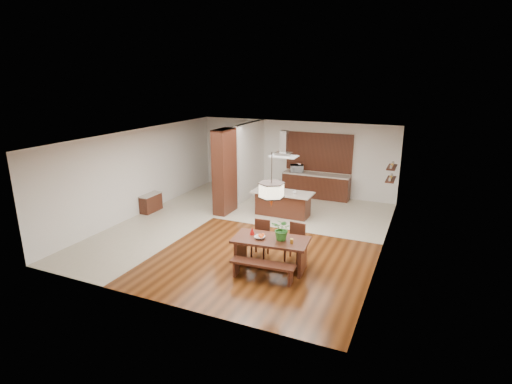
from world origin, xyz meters
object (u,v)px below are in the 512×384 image
at_px(dining_bench, 263,271).
at_px(kitchen_island, 283,203).
at_px(dining_table, 271,246).
at_px(pendant_lantern, 272,180).
at_px(range_hood, 284,144).
at_px(microwave, 297,168).
at_px(dining_chair_left, 260,239).
at_px(fruit_bowl, 260,237).
at_px(hallway_console, 151,203).
at_px(dining_chair_right, 294,243).
at_px(island_cup, 294,192).
at_px(foliage_plant, 282,229).

relative_size(dining_bench, kitchen_island, 0.74).
bearing_deg(dining_table, pendant_lantern, 180.00).
height_order(pendant_lantern, kitchen_island, pendant_lantern).
bearing_deg(range_hood, microwave, 97.78).
xyz_separation_m(dining_chair_left, fruit_bowl, (0.26, -0.61, 0.32)).
distance_m(dining_table, range_hood, 4.34).
bearing_deg(hallway_console, dining_chair_right, -15.89).
relative_size(dining_chair_right, fruit_bowl, 3.74).
distance_m(hallway_console, dining_table, 5.87).
xyz_separation_m(dining_chair_right, pendant_lantern, (-0.40, -0.60, 1.76)).
height_order(dining_chair_left, kitchen_island, dining_chair_left).
bearing_deg(island_cup, range_hood, 170.47).
bearing_deg(foliage_plant, dining_bench, -106.90).
relative_size(dining_chair_left, range_hood, 1.06).
distance_m(dining_table, foliage_plant, 0.55).
height_order(dining_chair_left, island_cup, dining_chair_left).
bearing_deg(dining_chair_right, foliage_plant, -96.98).
xyz_separation_m(hallway_console, kitchen_island, (4.36, 1.49, 0.12)).
bearing_deg(dining_table, hallway_console, 157.36).
bearing_deg(kitchen_island, dining_chair_left, -79.71).
xyz_separation_m(dining_chair_right, range_hood, (-1.46, 3.15, 1.98)).
xyz_separation_m(dining_chair_right, foliage_plant, (-0.12, -0.56, 0.55)).
relative_size(foliage_plant, microwave, 1.09).
relative_size(foliage_plant, kitchen_island, 0.27).
xyz_separation_m(hallway_console, dining_bench, (5.48, -2.92, -0.10)).
height_order(hallway_console, dining_chair_left, dining_chair_left).
distance_m(dining_chair_right, range_hood, 4.00).
bearing_deg(dining_table, fruit_bowl, -158.62).
xyz_separation_m(dining_chair_right, island_cup, (-1.03, 3.08, 0.41)).
distance_m(kitchen_island, microwave, 2.60).
height_order(pendant_lantern, microwave, pendant_lantern).
xyz_separation_m(pendant_lantern, kitchen_island, (-1.06, 3.75, -1.81)).
distance_m(hallway_console, dining_bench, 6.21).
distance_m(pendant_lantern, fruit_bowl, 1.47).
bearing_deg(microwave, island_cup, -94.09).
xyz_separation_m(fruit_bowl, microwave, (-1.15, 6.34, 0.29)).
bearing_deg(hallway_console, dining_bench, -28.04).
height_order(pendant_lantern, range_hood, same).
bearing_deg(dining_bench, dining_table, 95.57).
relative_size(foliage_plant, fruit_bowl, 2.12).
distance_m(dining_chair_left, kitchen_island, 3.28).
xyz_separation_m(dining_bench, dining_chair_left, (-0.58, 1.17, 0.26)).
xyz_separation_m(hallway_console, dining_table, (5.42, -2.26, 0.25)).
bearing_deg(dining_chair_right, dining_table, -118.15).
bearing_deg(kitchen_island, dining_chair_right, -64.39).
distance_m(hallway_console, dining_chair_right, 6.05).
bearing_deg(dining_table, microwave, 102.65).
bearing_deg(island_cup, pendant_lantern, -80.26).
height_order(dining_chair_right, pendant_lantern, pendant_lantern).
distance_m(pendant_lantern, range_hood, 3.90).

